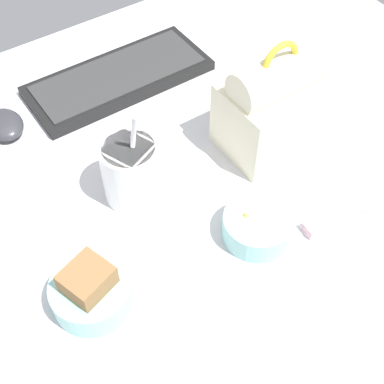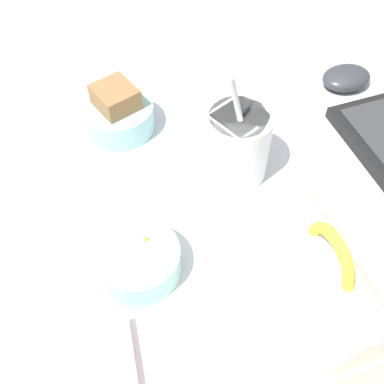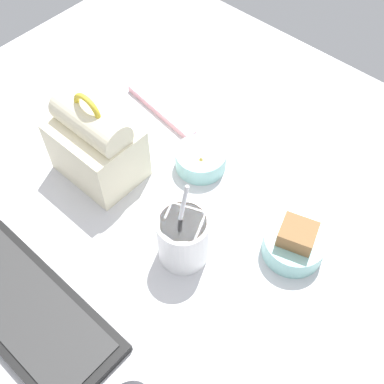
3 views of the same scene
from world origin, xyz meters
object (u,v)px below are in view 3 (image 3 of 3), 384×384
object	(u,v)px
lunch_bag	(96,144)
chopstick_case	(161,110)
soup_cup	(183,237)
bento_bowl_sandwich	(294,243)
keyboard	(27,310)
bento_bowl_snacks	(201,159)

from	to	relation	value
lunch_bag	chopstick_case	bearing A→B (deg)	-83.00
soup_cup	bento_bowl_sandwich	distance (cm)	19.37
keyboard	bento_bowl_sandwich	bearing A→B (deg)	-123.84
keyboard	bento_bowl_snacks	xyz separation A→B (cm)	(-0.66, -41.92, 1.18)
keyboard	lunch_bag	world-z (taller)	lunch_bag
lunch_bag	bento_bowl_snacks	xyz separation A→B (cm)	(-13.91, -13.94, -5.59)
soup_cup	bento_bowl_sandwich	bearing A→B (deg)	-137.07
soup_cup	bento_bowl_snacks	xyz separation A→B (cm)	(10.84, -16.88, -3.28)
soup_cup	bento_bowl_sandwich	world-z (taller)	soup_cup
keyboard	bento_bowl_sandwich	world-z (taller)	bento_bowl_sandwich
lunch_bag	bento_bowl_snacks	world-z (taller)	lunch_bag
bento_bowl_sandwich	bento_bowl_snacks	world-z (taller)	bento_bowl_sandwich
bento_bowl_sandwich	soup_cup	bearing A→B (deg)	42.93
lunch_bag	bento_bowl_sandwich	xyz separation A→B (cm)	(-38.79, -10.12, -4.96)
keyboard	bento_bowl_snacks	world-z (taller)	bento_bowl_snacks
chopstick_case	bento_bowl_sandwich	bearing A→B (deg)	167.35
soup_cup	chopstick_case	bearing A→B (deg)	-39.44
soup_cup	chopstick_case	distance (cm)	35.43
lunch_bag	bento_bowl_sandwich	distance (cm)	40.39
bento_bowl_snacks	chopstick_case	world-z (taller)	bento_bowl_snacks
keyboard	chopstick_case	distance (cm)	49.85
lunch_bag	chopstick_case	xyz separation A→B (cm)	(2.38, -19.36, -6.98)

